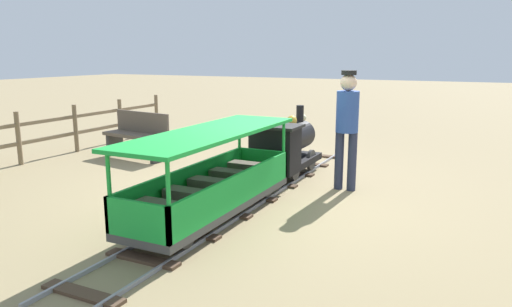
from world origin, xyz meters
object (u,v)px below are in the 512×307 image
object	(u,v)px
locomotive	(285,146)
conductor_person	(347,121)
park_bench	(137,135)
passenger_car	(213,183)

from	to	relation	value
locomotive	conductor_person	bearing A→B (deg)	-15.44
locomotive	park_bench	size ratio (longest dim) A/B	1.07
conductor_person	park_bench	world-z (taller)	conductor_person
park_bench	locomotive	bearing A→B (deg)	-1.98
locomotive	park_bench	world-z (taller)	locomotive
locomotive	passenger_car	distance (m)	2.10
conductor_person	park_bench	bearing A→B (deg)	174.48
passenger_car	conductor_person	size ratio (longest dim) A/B	1.67
locomotive	park_bench	distance (m)	2.90
locomotive	park_bench	xyz separation A→B (m)	(-2.90, 0.10, -0.07)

